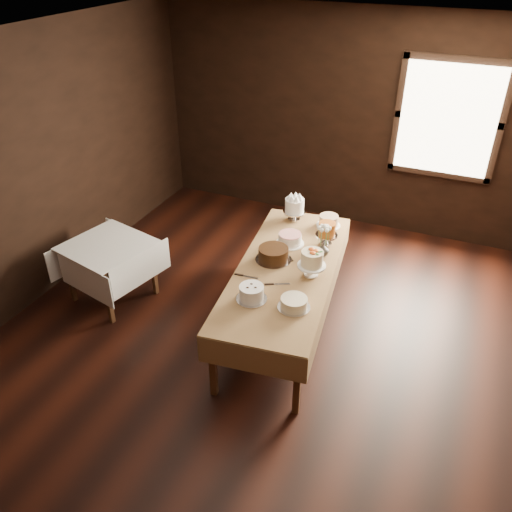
# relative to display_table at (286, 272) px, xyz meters

# --- Properties ---
(floor) EXTENTS (5.00, 6.00, 0.01)m
(floor) POSITION_rel_display_table_xyz_m (-0.22, -0.44, -0.68)
(floor) COLOR black
(floor) RESTS_ON ground
(ceiling) EXTENTS (5.00, 6.00, 0.01)m
(ceiling) POSITION_rel_display_table_xyz_m (-0.22, -0.44, 2.12)
(ceiling) COLOR beige
(ceiling) RESTS_ON wall_back
(wall_back) EXTENTS (5.00, 0.02, 2.80)m
(wall_back) POSITION_rel_display_table_xyz_m (-0.22, 2.56, 0.72)
(wall_back) COLOR black
(wall_back) RESTS_ON ground
(wall_left) EXTENTS (0.02, 6.00, 2.80)m
(wall_left) POSITION_rel_display_table_xyz_m (-2.72, -0.44, 0.72)
(wall_left) COLOR black
(wall_left) RESTS_ON ground
(window) EXTENTS (1.10, 0.05, 1.30)m
(window) POSITION_rel_display_table_xyz_m (1.08, 2.50, 0.92)
(window) COLOR #FFEABF
(window) RESTS_ON wall_back
(display_table) EXTENTS (1.20, 2.45, 0.73)m
(display_table) POSITION_rel_display_table_xyz_m (0.00, 0.00, 0.00)
(display_table) COLOR #402310
(display_table) RESTS_ON ground
(side_table) EXTENTS (0.98, 0.98, 0.69)m
(side_table) POSITION_rel_display_table_xyz_m (-1.93, -0.28, -0.07)
(side_table) COLOR #402310
(side_table) RESTS_ON ground
(cake_meringue) EXTENTS (0.30, 0.30, 0.27)m
(cake_meringue) POSITION_rel_display_table_xyz_m (-0.27, 0.96, 0.18)
(cake_meringue) COLOR silver
(cake_meringue) RESTS_ON display_table
(cake_speckled) EXTENTS (0.29, 0.29, 0.13)m
(cake_speckled) POSITION_rel_display_table_xyz_m (0.13, 0.98, 0.11)
(cake_speckled) COLOR white
(cake_speckled) RESTS_ON display_table
(cake_lattice) EXTENTS (0.30, 0.30, 0.11)m
(cake_lattice) POSITION_rel_display_table_xyz_m (-0.13, 0.44, 0.11)
(cake_lattice) COLOR white
(cake_lattice) RESTS_ON display_table
(cake_caramel) EXTENTS (0.23, 0.23, 0.27)m
(cake_caramel) POSITION_rel_display_table_xyz_m (0.22, 0.58, 0.17)
(cake_caramel) COLOR silver
(cake_caramel) RESTS_ON display_table
(cake_chocolate) EXTENTS (0.42, 0.42, 0.14)m
(cake_chocolate) POSITION_rel_display_table_xyz_m (-0.17, 0.08, 0.12)
(cake_chocolate) COLOR silver
(cake_chocolate) RESTS_ON display_table
(cake_flowers) EXTENTS (0.27, 0.27, 0.28)m
(cake_flowers) POSITION_rel_display_table_xyz_m (0.26, -0.02, 0.17)
(cake_flowers) COLOR white
(cake_flowers) RESTS_ON display_table
(cake_swirl) EXTENTS (0.30, 0.30, 0.14)m
(cake_swirl) POSITION_rel_display_table_xyz_m (-0.10, -0.60, 0.12)
(cake_swirl) COLOR silver
(cake_swirl) RESTS_ON display_table
(cake_cream) EXTENTS (0.32, 0.32, 0.10)m
(cake_cream) POSITION_rel_display_table_xyz_m (0.28, -0.56, 0.10)
(cake_cream) COLOR silver
(cake_cream) RESTS_ON display_table
(cake_server_a) EXTENTS (0.23, 0.13, 0.01)m
(cake_server_a) POSITION_rel_display_table_xyz_m (0.06, -0.27, 0.06)
(cake_server_a) COLOR silver
(cake_server_a) RESTS_ON display_table
(cake_server_c) EXTENTS (0.18, 0.20, 0.01)m
(cake_server_c) POSITION_rel_display_table_xyz_m (-0.09, 0.25, 0.06)
(cake_server_c) COLOR silver
(cake_server_c) RESTS_ON display_table
(cake_server_d) EXTENTS (0.20, 0.17, 0.01)m
(cake_server_d) POSITION_rel_display_table_xyz_m (0.22, 0.32, 0.06)
(cake_server_d) COLOR silver
(cake_server_d) RESTS_ON display_table
(cake_server_e) EXTENTS (0.24, 0.04, 0.01)m
(cake_server_e) POSITION_rel_display_table_xyz_m (-0.25, -0.29, 0.06)
(cake_server_e) COLOR silver
(cake_server_e) RESTS_ON display_table
(flower_vase) EXTENTS (0.15, 0.15, 0.13)m
(flower_vase) POSITION_rel_display_table_xyz_m (0.25, 0.36, 0.12)
(flower_vase) COLOR #2D2823
(flower_vase) RESTS_ON display_table
(flower_bouquet) EXTENTS (0.14, 0.14, 0.20)m
(flower_bouquet) POSITION_rel_display_table_xyz_m (0.25, 0.36, 0.31)
(flower_bouquet) COLOR white
(flower_bouquet) RESTS_ON flower_vase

